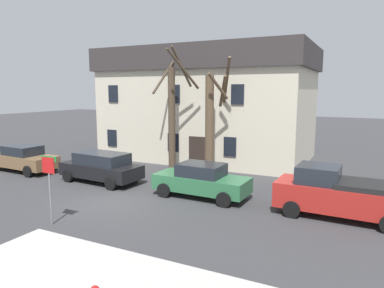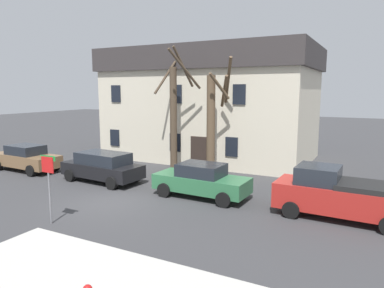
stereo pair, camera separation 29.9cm
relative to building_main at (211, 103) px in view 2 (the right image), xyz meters
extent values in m
plane|color=#38383A|center=(0.70, -12.24, -4.07)|extent=(120.00, 120.00, 0.00)
cube|color=beige|center=(0.00, 0.00, -0.87)|extent=(14.51, 8.32, 6.40)
cube|color=#383333|center=(0.00, 0.00, 3.14)|extent=(15.01, 8.82, 1.61)
cube|color=#2D231E|center=(1.07, -4.21, -3.02)|extent=(1.10, 0.12, 2.10)
cube|color=black|center=(-5.82, -4.20, -2.47)|extent=(0.80, 0.08, 1.20)
cube|color=black|center=(-0.69, -4.20, -2.47)|extent=(0.80, 0.08, 1.20)
cube|color=black|center=(3.33, -4.20, -2.47)|extent=(0.80, 0.08, 1.20)
cube|color=black|center=(-5.58, -4.20, 0.73)|extent=(0.80, 0.08, 1.20)
cube|color=black|center=(-0.57, -4.20, 0.73)|extent=(0.80, 0.08, 1.20)
cube|color=black|center=(3.76, -4.20, 0.73)|extent=(0.80, 0.08, 1.20)
cylinder|color=#4C3D2D|center=(-0.05, -5.47, -0.84)|extent=(0.44, 0.44, 6.45)
cylinder|color=#4C3D2D|center=(0.77, -5.66, 2.34)|extent=(0.56, 1.78, 2.34)
cylinder|color=#4C3D2D|center=(-0.80, -5.17, 1.78)|extent=(0.79, 1.67, 2.10)
cylinder|color=#4C3D2D|center=(1.01, -5.92, 2.19)|extent=(1.09, 2.28, 2.30)
cylinder|color=brown|center=(2.51, -5.49, -1.12)|extent=(0.50, 0.50, 5.90)
cylinder|color=brown|center=(3.17, -5.09, 0.92)|extent=(1.03, 1.51, 1.86)
cylinder|color=brown|center=(3.37, -5.01, 1.53)|extent=(1.19, 1.91, 2.61)
cylinder|color=brown|center=(3.16, -5.79, 1.20)|extent=(0.81, 1.48, 1.51)
cube|color=brown|center=(-8.34, -9.76, -3.38)|extent=(4.82, 1.96, 0.73)
cube|color=#1E232B|center=(-8.34, -9.76, -2.72)|extent=(2.25, 1.64, 0.58)
cylinder|color=black|center=(-9.92, -8.81, -3.73)|extent=(0.69, 0.25, 0.68)
cylinder|color=black|center=(-6.76, -10.71, -3.73)|extent=(0.69, 0.25, 0.68)
cylinder|color=black|center=(-6.69, -8.95, -3.73)|extent=(0.69, 0.25, 0.68)
cube|color=black|center=(-2.19, -9.64, -3.39)|extent=(4.81, 2.17, 0.71)
cube|color=#1E232B|center=(-2.10, -9.65, -2.73)|extent=(3.02, 1.83, 0.62)
cylinder|color=black|center=(-3.85, -10.46, -3.73)|extent=(0.69, 0.27, 0.68)
cylinder|color=black|center=(-3.72, -8.61, -3.73)|extent=(0.69, 0.27, 0.68)
cylinder|color=black|center=(-0.66, -10.68, -3.73)|extent=(0.69, 0.27, 0.68)
cylinder|color=black|center=(-0.54, -8.83, -3.73)|extent=(0.69, 0.27, 0.68)
cube|color=#2D6B42|center=(3.95, -9.68, -3.39)|extent=(4.59, 1.89, 0.72)
cube|color=#1E232B|center=(3.95, -9.68, -2.74)|extent=(2.13, 1.61, 0.58)
cylinder|color=black|center=(2.39, -10.51, -3.73)|extent=(0.69, 0.24, 0.68)
cylinder|color=black|center=(2.44, -8.76, -3.73)|extent=(0.69, 0.24, 0.68)
cylinder|color=black|center=(5.47, -10.60, -3.73)|extent=(0.69, 0.24, 0.68)
cylinder|color=black|center=(5.52, -8.85, -3.73)|extent=(0.69, 0.24, 0.68)
cube|color=#AD231E|center=(10.10, -9.69, -3.24)|extent=(5.11, 2.09, 1.01)
cube|color=#1E232B|center=(9.19, -9.65, -2.38)|extent=(1.67, 1.74, 0.70)
cube|color=black|center=(11.21, -9.73, -2.63)|extent=(2.69, 1.92, 0.20)
cylinder|color=black|center=(8.35, -10.58, -3.73)|extent=(0.69, 0.24, 0.68)
cylinder|color=black|center=(8.42, -8.67, -3.73)|extent=(0.69, 0.24, 0.68)
cylinder|color=slate|center=(0.37, -15.39, -2.77)|extent=(0.07, 0.07, 2.59)
cube|color=red|center=(0.37, -15.41, -1.77)|extent=(0.60, 0.03, 0.60)
cube|color=#1E8C38|center=(0.37, -15.37, -1.52)|extent=(0.76, 0.02, 0.18)
torus|color=black|center=(-3.43, -6.20, -3.71)|extent=(0.70, 0.20, 0.71)
torus|color=black|center=(-4.45, -5.98, -3.71)|extent=(0.70, 0.20, 0.71)
cylinder|color=black|center=(-3.94, -6.09, -3.49)|extent=(0.98, 0.26, 0.19)
cylinder|color=black|center=(-4.14, -6.05, -3.26)|extent=(0.10, 0.05, 0.45)
camera|label=1|loc=(10.84, -24.45, 0.97)|focal=33.04mm
camera|label=2|loc=(11.11, -24.31, 0.97)|focal=33.04mm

